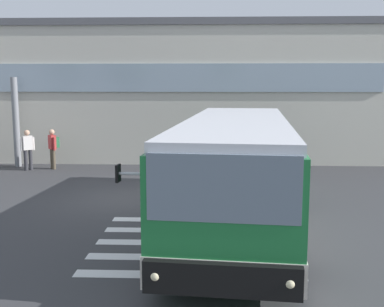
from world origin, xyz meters
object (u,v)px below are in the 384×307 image
Objects in this scene: bus_main_foreground at (236,172)px; passenger_near_column at (28,148)px; passenger_by_doorway at (53,146)px; entry_support_column at (16,122)px.

passenger_near_column is (-8.21, 7.05, -0.40)m from bus_main_foreground.
passenger_near_column is at bearing -161.62° from passenger_by_doorway.
passenger_by_doorway is (1.76, -0.57, -0.95)m from entry_support_column.
entry_support_column is 2.08m from passenger_by_doorway.
bus_main_foreground is 10.83m from passenger_near_column.
passenger_by_doorway is at bearing -17.92° from entry_support_column.
entry_support_column reaches higher than bus_main_foreground.
entry_support_column is at bearing 138.61° from bus_main_foreground.
bus_main_foreground reaches higher than passenger_by_doorway.
entry_support_column is at bearing 132.01° from passenger_near_column.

